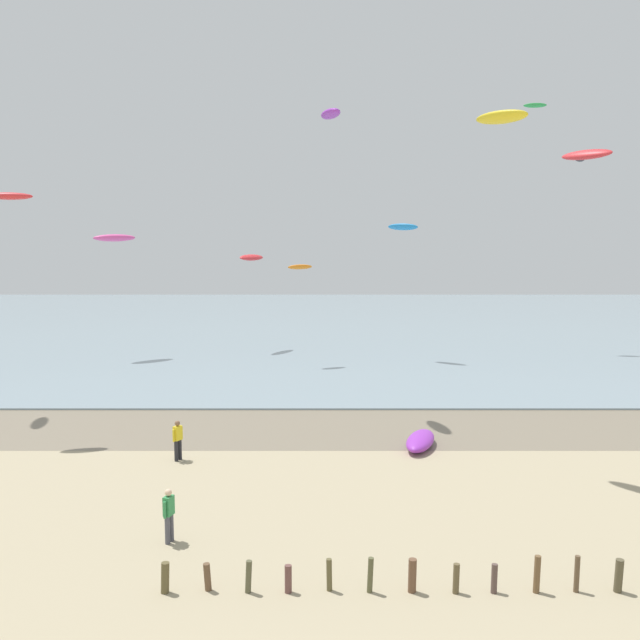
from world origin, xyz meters
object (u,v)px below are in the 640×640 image
Objects in this scene: kite_aloft_9 at (248,258)px; kite_aloft_11 at (531,105)px; person_mid_beach at (166,514)px; grounded_kite at (417,441)px; kite_aloft_0 at (327,114)px; person_by_waterline at (175,439)px; kite_aloft_7 at (498,117)px; kite_aloft_12 at (400,227)px; kite_aloft_4 at (111,238)px; kite_aloft_6 at (297,267)px; kite_aloft_1 at (583,155)px; kite_aloft_10 at (5,196)px; kite_aloft_3 at (576,159)px.

kite_aloft_11 reaches higher than kite_aloft_9.
person_mid_beach reaches higher than grounded_kite.
kite_aloft_0 is at bearing 72.56° from person_mid_beach.
grounded_kite is (9.12, 9.72, -0.60)m from person_mid_beach.
person_by_waterline is 0.60× the size of kite_aloft_9.
kite_aloft_7 is 0.98× the size of kite_aloft_12.
kite_aloft_7 is 31.42m from kite_aloft_11.
kite_aloft_0 is 0.79× the size of kite_aloft_4.
kite_aloft_11 is (12.58, 27.26, 19.18)m from grounded_kite.
kite_aloft_11 is at bearing 178.92° from kite_aloft_6.
person_mid_beach is at bearing -82.03° from kite_aloft_1.
person_mid_beach is 0.72× the size of kite_aloft_7.
kite_aloft_12 is at bearing 141.88° from kite_aloft_4.
grounded_kite is at bearing 9.70° from person_by_waterline.
grounded_kite is 0.98× the size of kite_aloft_4.
kite_aloft_6 is 0.64× the size of kite_aloft_9.
kite_aloft_12 is at bearing -149.28° from kite_aloft_10.
kite_aloft_1 is 1.18× the size of kite_aloft_9.
kite_aloft_1 is at bearing -22.73° from grounded_kite.
kite_aloft_1 is 13.75m from kite_aloft_12.
kite_aloft_4 is (-31.84, 8.62, -5.18)m from kite_aloft_1.
kite_aloft_0 is at bearing -43.95° from kite_aloft_3.
kite_aloft_11 reaches higher than person_mid_beach.
kite_aloft_11 is at bearing 51.61° from person_by_waterline.
kite_aloft_10 is (-21.28, 4.16, -2.85)m from kite_aloft_7.
person_by_waterline is 27.51m from kite_aloft_4.
grounded_kite is 1.76× the size of kite_aloft_11.
kite_aloft_10 is at bearing -109.07° from kite_aloft_1.
kite_aloft_7 is 31.66m from kite_aloft_9.
kite_aloft_12 is (7.52, 2.40, 2.83)m from kite_aloft_6.
kite_aloft_10 is (1.21, -20.64, 2.06)m from kite_aloft_4.
kite_aloft_4 is 1.33× the size of kite_aloft_12.
person_mid_beach is 0.95× the size of kite_aloft_11.
kite_aloft_1 is at bearing -172.36° from kite_aloft_10.
kite_aloft_11 is (22.53, 1.00, 11.99)m from kite_aloft_9.
kite_aloft_0 is 17.58m from kite_aloft_1.
person_by_waterline is at bearing -149.51° from kite_aloft_9.
kite_aloft_4 is at bearing 30.93° from kite_aloft_12.
grounded_kite is at bearing 83.14° from kite_aloft_6.
kite_aloft_1 is 33.39m from kite_aloft_4.
kite_aloft_3 is 0.90× the size of kite_aloft_10.
grounded_kite is 1.25× the size of kite_aloft_0.
kite_aloft_10 reaches higher than person_by_waterline.
kite_aloft_4 is 34.34m from kite_aloft_11.
kite_aloft_1 is 1.41× the size of kite_aloft_7.
kite_aloft_11 is at bearing -150.59° from kite_aloft_3.
kite_aloft_9 is at bearing -175.97° from kite_aloft_0.
kite_aloft_3 is 0.77× the size of kite_aloft_7.
kite_aloft_9 is (-9.94, 26.26, 7.19)m from grounded_kite.
kite_aloft_7 is (22.49, -24.80, 4.91)m from kite_aloft_4.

